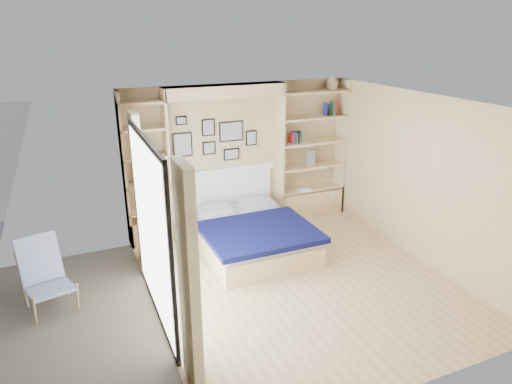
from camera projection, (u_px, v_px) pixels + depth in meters
name	position (u px, v px, depth m)	size (l,w,h in m)	color
ground	(298.00, 280.00, 6.44)	(4.50, 4.50, 0.00)	tan
room_shell	(233.00, 180.00, 7.24)	(4.50, 4.50, 4.50)	tan
bed	(251.00, 234.00, 7.23)	(1.65, 2.14, 1.07)	#DEBA88
photo_gallery	(214.00, 138.00, 7.64)	(1.48, 0.02, 0.82)	black
reading_lamps	(228.00, 170.00, 7.68)	(1.92, 0.12, 0.15)	silver
shelf_decor	(299.00, 128.00, 8.05)	(3.54, 0.23, 2.03)	#A51E1E
deck	(14.00, 346.00, 5.11)	(3.20, 4.00, 0.05)	brown
deck_chair	(45.00, 275.00, 5.75)	(0.71, 0.97, 0.88)	tan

